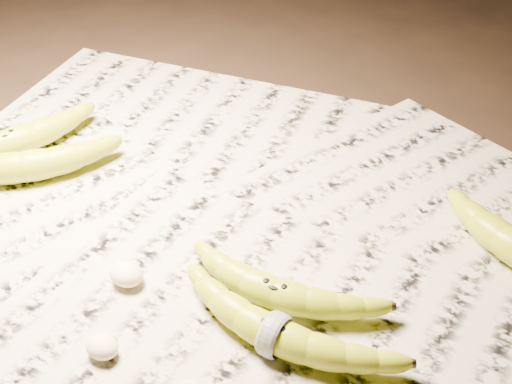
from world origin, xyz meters
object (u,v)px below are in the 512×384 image
Objects in this scene: banana_left_a at (5,141)px; banana_left_b at (21,164)px; banana_taped at (275,332)px; banana_center at (276,291)px.

banana_left_b is at bearing -86.74° from banana_left_a.
banana_center is at bearing 118.68° from banana_taped.
banana_center is at bearing -67.46° from banana_left_a.
banana_left_a is 1.07× the size of banana_left_b.
banana_center is 0.05m from banana_taped.
banana_left_a is 1.19× the size of banana_center.
banana_left_b is (0.05, -0.02, 0.00)m from banana_left_a.
banana_taped is at bearing -67.47° from banana_center.
banana_left_a is at bearing 168.18° from banana_taped.
banana_taped is (0.43, -0.06, -0.00)m from banana_left_a.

